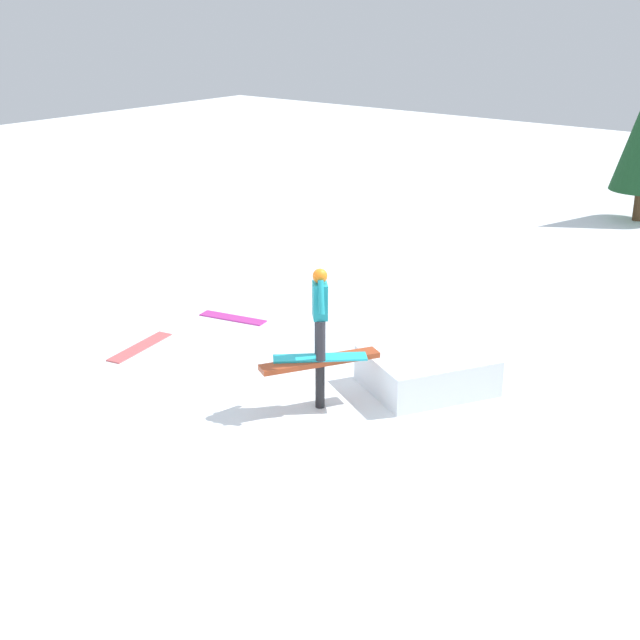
{
  "coord_description": "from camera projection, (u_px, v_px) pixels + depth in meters",
  "views": [
    {
      "loc": [
        9.37,
        7.47,
        5.82
      ],
      "look_at": [
        0.0,
        0.0,
        1.38
      ],
      "focal_mm": 50.0,
      "sensor_mm": 36.0,
      "label": 1
    }
  ],
  "objects": [
    {
      "name": "ground_plane",
      "position": [
        320.0,
        407.0,
        13.26
      ],
      "size": [
        60.0,
        60.0,
        0.0
      ],
      "primitive_type": "plane",
      "color": "white"
    },
    {
      "name": "rail_feature",
      "position": [
        320.0,
        367.0,
        13.04
      ],
      "size": [
        1.73,
        1.13,
        0.78
      ],
      "rotation": [
        0.0,
        0.0,
        -0.5
      ],
      "color": "black",
      "rests_on": "ground"
    },
    {
      "name": "loose_snowboard_magenta",
      "position": [
        233.0,
        318.0,
        16.82
      ],
      "size": [
        0.56,
        1.35,
        0.02
      ],
      "primitive_type": "cube",
      "rotation": [
        0.0,
        0.0,
        4.93
      ],
      "color": "#C9329E",
      "rests_on": "ground"
    },
    {
      "name": "loose_snowboard_coral",
      "position": [
        140.0,
        347.0,
        15.45
      ],
      "size": [
        1.51,
        0.58,
        0.02
      ],
      "primitive_type": "cube",
      "rotation": [
        0.0,
        0.0,
        3.35
      ],
      "color": "#E25D5F",
      "rests_on": "ground"
    },
    {
      "name": "main_rider_on_rail",
      "position": [
        320.0,
        315.0,
        12.75
      ],
      "size": [
        1.14,
        1.19,
        1.37
      ],
      "rotation": [
        0.0,
        0.0,
        -0.82
      ],
      "color": "#23C2D4",
      "rests_on": "rail_feature"
    },
    {
      "name": "snow_kicker_ramp",
      "position": [
        427.0,
        371.0,
        13.8
      ],
      "size": [
        2.3,
        2.18,
        0.57
      ],
      "primitive_type": "cube",
      "rotation": [
        0.0,
        0.0,
        -0.5
      ],
      "color": "white",
      "rests_on": "ground"
    }
  ]
}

